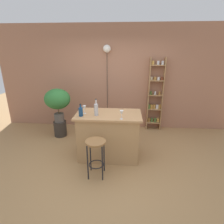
% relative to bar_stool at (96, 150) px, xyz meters
% --- Properties ---
extents(ground, '(12.00, 12.00, 0.00)m').
position_rel_bar_stool_xyz_m(ground, '(0.16, 0.35, -0.52)').
color(ground, '#A37A4C').
extents(back_wall, '(6.40, 0.10, 2.80)m').
position_rel_bar_stool_xyz_m(back_wall, '(0.16, 2.30, 0.88)').
color(back_wall, '#9E6B51').
rests_on(back_wall, ground).
extents(kitchen_counter, '(1.30, 0.72, 0.96)m').
position_rel_bar_stool_xyz_m(kitchen_counter, '(0.16, 0.65, -0.04)').
color(kitchen_counter, '#A87F51').
rests_on(kitchen_counter, ground).
extents(bar_stool, '(0.35, 0.35, 0.69)m').
position_rel_bar_stool_xyz_m(bar_stool, '(0.00, 0.00, 0.00)').
color(bar_stool, black).
rests_on(bar_stool, ground).
extents(spice_shelf, '(0.39, 0.18, 1.98)m').
position_rel_bar_stool_xyz_m(spice_shelf, '(1.29, 2.14, 0.46)').
color(spice_shelf, '#A87F51').
rests_on(spice_shelf, ground).
extents(plant_stool, '(0.32, 0.32, 0.40)m').
position_rel_bar_stool_xyz_m(plant_stool, '(-1.20, 1.51, -0.32)').
color(plant_stool, '#2D2823').
rests_on(plant_stool, ground).
extents(potted_plant, '(0.64, 0.57, 0.86)m').
position_rel_bar_stool_xyz_m(potted_plant, '(-1.20, 1.51, 0.45)').
color(potted_plant, '#514C47').
rests_on(potted_plant, plant_stool).
extents(bottle_sauce_amber, '(0.08, 0.08, 0.33)m').
position_rel_bar_stool_xyz_m(bottle_sauce_amber, '(-0.06, 0.53, 0.56)').
color(bottle_sauce_amber, '#B2B2B7').
rests_on(bottle_sauce_amber, kitchen_counter).
extents(bottle_spirits_clear, '(0.08, 0.08, 0.24)m').
position_rel_bar_stool_xyz_m(bottle_spirits_clear, '(-0.35, 0.47, 0.53)').
color(bottle_spirits_clear, navy).
rests_on(bottle_spirits_clear, kitchen_counter).
extents(wine_glass_left, '(0.07, 0.07, 0.16)m').
position_rel_bar_stool_xyz_m(wine_glass_left, '(-0.31, 0.62, 0.56)').
color(wine_glass_left, silver).
rests_on(wine_glass_left, kitchen_counter).
extents(wine_glass_center, '(0.07, 0.07, 0.16)m').
position_rel_bar_stool_xyz_m(wine_glass_center, '(0.43, 0.38, 0.56)').
color(wine_glass_center, silver).
rests_on(wine_glass_center, kitchen_counter).
extents(pendant_globe_light, '(0.20, 0.20, 2.28)m').
position_rel_bar_stool_xyz_m(pendant_globe_light, '(-0.02, 2.19, 1.62)').
color(pendant_globe_light, black).
rests_on(pendant_globe_light, ground).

